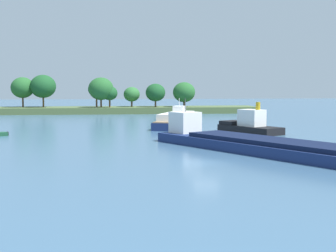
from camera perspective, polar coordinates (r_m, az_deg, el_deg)
ground_plane at (r=48.67m, az=4.50°, el=-4.25°), size 400.00×400.00×0.00m
treeline_island at (r=129.22m, az=-6.82°, el=3.01°), size 70.70×10.71×10.03m
tugboat at (r=78.30m, az=9.41°, el=0.10°), size 8.96×11.28×4.93m
cargo_barge at (r=57.19m, az=9.66°, el=-1.98°), size 20.46×28.82×5.79m
white_riverboat at (r=87.66m, az=0.97°, el=0.68°), size 10.16×17.00×5.11m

